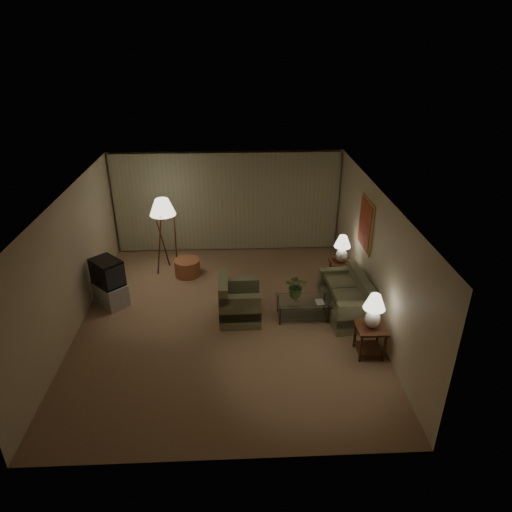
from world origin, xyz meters
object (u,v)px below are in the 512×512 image
at_px(sofa, 345,299).
at_px(coffee_table, 303,306).
at_px(crt_tv, 107,272).
at_px(side_table_near, 370,335).
at_px(side_table_far, 340,269).
at_px(tv_cabinet, 111,294).
at_px(table_lamp_near, 374,308).
at_px(table_lamp_far, 342,247).
at_px(vase, 296,298).
at_px(floor_lamp, 165,235).
at_px(armchair, 240,303).
at_px(ottoman, 187,267).

bearing_deg(sofa, coffee_table, -87.42).
relative_size(coffee_table, crt_tv, 1.40).
bearing_deg(side_table_near, side_table_far, 90.00).
bearing_deg(tv_cabinet, table_lamp_near, 24.59).
bearing_deg(tv_cabinet, table_lamp_far, 52.22).
relative_size(table_lamp_near, coffee_table, 0.60).
bearing_deg(side_table_far, sofa, -96.84).
relative_size(sofa, tv_cabinet, 1.92).
relative_size(side_table_near, vase, 3.94).
bearing_deg(floor_lamp, armchair, -51.21).
bearing_deg(vase, crt_tv, 169.46).
bearing_deg(coffee_table, floor_lamp, 144.18).
relative_size(armchair, table_lamp_far, 1.37).
xyz_separation_m(coffee_table, floor_lamp, (-3.08, 2.22, 0.72)).
distance_m(coffee_table, tv_cabinet, 4.20).
relative_size(side_table_near, ottoman, 0.96).
relative_size(side_table_near, tv_cabinet, 0.68).
distance_m(tv_cabinet, ottoman, 2.00).
distance_m(sofa, side_table_near, 1.36).
xyz_separation_m(coffee_table, ottoman, (-2.57, 1.98, -0.07)).
bearing_deg(coffee_table, ottoman, 142.43).
xyz_separation_m(sofa, table_lamp_near, (0.15, -1.35, 0.65)).
bearing_deg(side_table_far, ottoman, 170.22).
height_order(table_lamp_near, table_lamp_far, table_lamp_near).
relative_size(table_lamp_far, coffee_table, 0.58).
bearing_deg(tv_cabinet, sofa, 38.31).
distance_m(coffee_table, vase, 0.26).
xyz_separation_m(sofa, floor_lamp, (-3.99, 2.12, 0.64)).
height_order(crt_tv, ottoman, crt_tv).
distance_m(table_lamp_near, vase, 1.82).
bearing_deg(coffee_table, table_lamp_far, 51.76).
bearing_deg(tv_cabinet, vase, 35.01).
bearing_deg(armchair, ottoman, 32.33).
height_order(armchair, side_table_far, armchair).
xyz_separation_m(side_table_far, crt_tv, (-5.20, -0.61, 0.39)).
bearing_deg(crt_tv, table_lamp_far, 52.22).
relative_size(side_table_near, floor_lamp, 0.32).
bearing_deg(ottoman, crt_tv, -141.75).
xyz_separation_m(side_table_far, table_lamp_near, (-0.00, -2.60, 0.60)).
distance_m(side_table_near, tv_cabinet, 5.57).
bearing_deg(ottoman, table_lamp_near, -41.60).
bearing_deg(side_table_far, coffee_table, -128.24).
height_order(sofa, table_lamp_near, table_lamp_near).
relative_size(sofa, crt_tv, 2.08).
bearing_deg(crt_tv, armchair, 31.28).
bearing_deg(table_lamp_far, coffee_table, -128.24).
bearing_deg(table_lamp_far, floor_lamp, 168.10).
bearing_deg(vase, side_table_far, 48.03).
bearing_deg(tv_cabinet, side_table_near, 24.59).
height_order(side_table_far, crt_tv, crt_tv).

